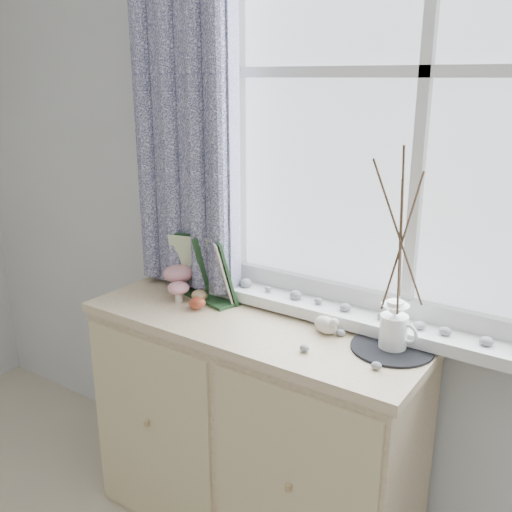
# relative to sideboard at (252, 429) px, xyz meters

# --- Properties ---
(sideboard) EXTENTS (1.20, 0.45, 0.85)m
(sideboard) POSITION_rel_sideboard_xyz_m (0.00, 0.00, 0.00)
(sideboard) COLOR beige
(sideboard) RESTS_ON ground
(botanical_book) EXTENTS (0.37, 0.21, 0.24)m
(botanical_book) POSITION_rel_sideboard_xyz_m (-0.27, 0.05, 0.55)
(botanical_book) COLOR #1C3A1E
(botanical_book) RESTS_ON sideboard
(toadstool_cluster) EXTENTS (0.16, 0.17, 0.11)m
(toadstool_cluster) POSITION_rel_sideboard_xyz_m (-0.36, 0.04, 0.49)
(toadstool_cluster) COLOR silver
(toadstool_cluster) RESTS_ON sideboard
(wooden_eggs) EXTENTS (0.13, 0.17, 0.07)m
(wooden_eggs) POSITION_rel_sideboard_xyz_m (-0.25, 0.03, 0.45)
(wooden_eggs) COLOR tan
(wooden_eggs) RESTS_ON sideboard
(songbird_figurine) EXTENTS (0.13, 0.09, 0.06)m
(songbird_figurine) POSITION_rel_sideboard_xyz_m (0.25, 0.06, 0.46)
(songbird_figurine) COLOR beige
(songbird_figurine) RESTS_ON sideboard
(crocheted_doily) EXTENTS (0.25, 0.25, 0.01)m
(crocheted_doily) POSITION_rel_sideboard_xyz_m (0.47, 0.07, 0.43)
(crocheted_doily) COLOR black
(crocheted_doily) RESTS_ON sideboard
(twig_pitcher) EXTENTS (0.27, 0.27, 0.63)m
(twig_pitcher) POSITION_rel_sideboard_xyz_m (0.47, 0.07, 0.79)
(twig_pitcher) COLOR white
(twig_pitcher) RESTS_ON crocheted_doily
(sideboard_pebbles) EXTENTS (0.33, 0.23, 0.02)m
(sideboard_pebbles) POSITION_rel_sideboard_xyz_m (0.30, 0.00, 0.43)
(sideboard_pebbles) COLOR #9A9A9D
(sideboard_pebbles) RESTS_ON sideboard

